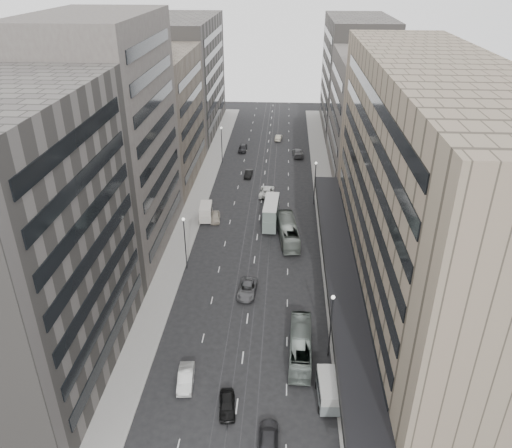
% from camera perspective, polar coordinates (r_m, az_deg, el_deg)
% --- Properties ---
extents(ground, '(220.00, 220.00, 0.00)m').
position_cam_1_polar(ground, '(63.05, -1.06, -11.31)').
color(ground, black).
rests_on(ground, ground).
extents(sidewalk_right, '(4.00, 125.00, 0.15)m').
position_cam_1_polar(sidewalk_right, '(95.26, 7.92, 2.90)').
color(sidewalk_right, gray).
rests_on(sidewalk_right, ground).
extents(sidewalk_left, '(4.00, 125.00, 0.15)m').
position_cam_1_polar(sidewalk_left, '(96.29, -6.48, 3.28)').
color(sidewalk_left, gray).
rests_on(sidewalk_left, ground).
extents(department_store, '(19.20, 60.00, 30.00)m').
position_cam_1_polar(department_store, '(64.31, 18.87, 3.54)').
color(department_store, '#7F715D').
rests_on(department_store, ground).
extents(building_right_mid, '(15.00, 28.00, 24.00)m').
position_cam_1_polar(building_right_mid, '(105.93, 13.09, 11.91)').
color(building_right_mid, '#504A46').
rests_on(building_right_mid, ground).
extents(building_right_far, '(15.00, 32.00, 28.00)m').
position_cam_1_polar(building_right_far, '(134.38, 11.31, 16.25)').
color(building_right_far, '#5C5853').
rests_on(building_right_far, ground).
extents(building_left_a, '(15.00, 28.00, 30.00)m').
position_cam_1_polar(building_left_a, '(54.13, -25.28, -2.35)').
color(building_left_a, '#5C5853').
rests_on(building_left_a, ground).
extents(building_left_b, '(15.00, 26.00, 34.00)m').
position_cam_1_polar(building_left_b, '(75.91, -16.63, 9.19)').
color(building_left_b, '#504A46').
rests_on(building_left_b, ground).
extents(building_left_c, '(15.00, 28.00, 25.00)m').
position_cam_1_polar(building_left_c, '(101.86, -11.46, 11.74)').
color(building_left_c, '#716557').
rests_on(building_left_c, ground).
extents(building_left_d, '(15.00, 38.00, 28.00)m').
position_cam_1_polar(building_left_d, '(132.80, -8.03, 16.37)').
color(building_left_d, '#5C5853').
rests_on(building_left_d, ground).
extents(lamp_right_near, '(0.44, 0.44, 8.32)m').
position_cam_1_polar(lamp_right_near, '(56.03, 8.60, -10.67)').
color(lamp_right_near, '#262628').
rests_on(lamp_right_near, ground).
extents(lamp_right_far, '(0.44, 0.44, 8.32)m').
position_cam_1_polar(lamp_right_far, '(90.76, 6.78, 5.22)').
color(lamp_right_far, '#262628').
rests_on(lamp_right_far, ground).
extents(lamp_left_near, '(0.44, 0.44, 8.32)m').
position_cam_1_polar(lamp_left_near, '(71.24, -8.15, -1.53)').
color(lamp_left_near, '#262628').
rests_on(lamp_left_near, ground).
extents(lamp_left_far, '(0.44, 0.44, 8.32)m').
position_cam_1_polar(lamp_left_far, '(110.21, -3.95, 9.47)').
color(lamp_left_far, '#262628').
rests_on(lamp_left_far, ground).
extents(bus_near, '(2.68, 10.14, 2.81)m').
position_cam_1_polar(bus_near, '(58.08, 5.10, -13.69)').
color(bus_near, slate).
rests_on(bus_near, ground).
extents(bus_far, '(3.88, 11.35, 3.10)m').
position_cam_1_polar(bus_far, '(79.91, 3.69, -0.83)').
color(bus_far, gray).
rests_on(bus_far, ground).
extents(double_decker, '(2.78, 8.13, 4.39)m').
position_cam_1_polar(double_decker, '(83.87, 1.73, 1.31)').
color(double_decker, slate).
rests_on(double_decker, ground).
extents(vw_microbus, '(2.43, 4.99, 2.65)m').
position_cam_1_polar(vw_microbus, '(53.57, 8.28, -18.22)').
color(vw_microbus, slate).
rests_on(vw_microbus, ground).
extents(panel_van, '(2.49, 4.62, 2.82)m').
position_cam_1_polar(panel_van, '(86.41, -5.75, 1.41)').
color(panel_van, beige).
rests_on(panel_van, ground).
extents(sedan_0, '(2.07, 4.17, 1.37)m').
position_cam_1_polar(sedan_0, '(52.89, -3.32, -19.91)').
color(sedan_0, black).
rests_on(sedan_0, ground).
extents(sedan_1, '(1.95, 4.59, 1.47)m').
position_cam_1_polar(sedan_1, '(55.72, -8.04, -17.03)').
color(sedan_1, silver).
rests_on(sedan_1, ground).
extents(sedan_2, '(2.71, 5.26, 1.42)m').
position_cam_1_polar(sedan_2, '(67.65, -1.01, -7.47)').
color(sedan_2, '#555557').
rests_on(sedan_2, ground).
extents(sedan_3, '(1.89, 4.64, 1.35)m').
position_cam_1_polar(sedan_3, '(50.31, 1.45, -23.22)').
color(sedan_3, '#242326').
rests_on(sedan_3, ground).
extents(sedan_4, '(2.06, 4.24, 1.40)m').
position_cam_1_polar(sedan_4, '(86.30, -4.68, 0.79)').
color(sedan_4, '#B3A794').
rests_on(sedan_4, ground).
extents(sedan_5, '(1.66, 4.09, 1.32)m').
position_cam_1_polar(sedan_5, '(104.19, -0.86, 5.76)').
color(sedan_5, black).
rests_on(sedan_5, ground).
extents(sedan_6, '(2.92, 5.83, 1.59)m').
position_cam_1_polar(sedan_6, '(95.69, 1.24, 3.77)').
color(sedan_6, silver).
rests_on(sedan_6, ground).
extents(sedan_7, '(2.69, 5.83, 1.65)m').
position_cam_1_polar(sedan_7, '(116.21, 4.81, 8.13)').
color(sedan_7, '#545456').
rests_on(sedan_7, ground).
extents(sedan_8, '(2.04, 4.67, 1.57)m').
position_cam_1_polar(sedan_8, '(118.97, -1.54, 8.67)').
color(sedan_8, black).
rests_on(sedan_8, ground).
extents(sedan_9, '(1.85, 4.26, 1.36)m').
position_cam_1_polar(sedan_9, '(126.97, 2.60, 9.86)').
color(sedan_9, '#B1AA93').
rests_on(sedan_9, ground).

